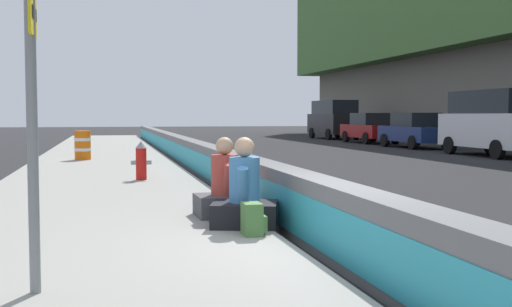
# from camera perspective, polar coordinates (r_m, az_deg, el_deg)

# --- Properties ---
(ground_plane) EXTENTS (160.00, 160.00, 0.00)m
(ground_plane) POSITION_cam_1_polar(r_m,az_deg,el_deg) (7.35, 7.22, -9.26)
(ground_plane) COLOR #232326
(ground_plane) RESTS_ON ground
(sidewalk_strip) EXTENTS (80.00, 4.40, 0.14)m
(sidewalk_strip) POSITION_cam_1_polar(r_m,az_deg,el_deg) (6.89, -14.20, -9.60)
(sidewalk_strip) COLOR gray
(sidewalk_strip) RESTS_ON ground_plane
(jersey_barrier) EXTENTS (76.00, 0.45, 0.85)m
(jersey_barrier) POSITION_cam_1_polar(r_m,az_deg,el_deg) (7.27, 7.22, -6.00)
(jersey_barrier) COLOR slate
(jersey_barrier) RESTS_ON ground_plane
(route_sign_post) EXTENTS (0.44, 0.09, 3.60)m
(route_sign_post) POSITION_cam_1_polar(r_m,az_deg,el_deg) (5.57, -19.44, 9.63)
(route_sign_post) COLOR gray
(route_sign_post) RESTS_ON sidewalk_strip
(fire_hydrant) EXTENTS (0.26, 0.46, 0.88)m
(fire_hydrant) POSITION_cam_1_polar(r_m,az_deg,el_deg) (14.68, -10.22, -0.59)
(fire_hydrant) COLOR red
(fire_hydrant) RESTS_ON sidewalk_strip
(seated_person_foreground) EXTENTS (0.93, 1.02, 1.18)m
(seated_person_foreground) POSITION_cam_1_polar(r_m,az_deg,el_deg) (8.47, -1.04, -4.03)
(seated_person_foreground) COLOR black
(seated_person_foreground) RESTS_ON sidewalk_strip
(seated_person_middle) EXTENTS (0.74, 0.86, 1.15)m
(seated_person_middle) POSITION_cam_1_polar(r_m,az_deg,el_deg) (9.33, -2.82, -3.39)
(seated_person_middle) COLOR #424247
(seated_person_middle) RESTS_ON sidewalk_strip
(backpack) EXTENTS (0.32, 0.28, 0.40)m
(backpack) POSITION_cam_1_polar(r_m,az_deg,el_deg) (7.86, -0.28, -5.91)
(backpack) COLOR #4C7A3D
(backpack) RESTS_ON sidewalk_strip
(construction_barrel) EXTENTS (0.54, 0.54, 0.95)m
(construction_barrel) POSITION_cam_1_polar(r_m,az_deg,el_deg) (21.68, -15.21, 0.73)
(construction_barrel) COLOR orange
(construction_barrel) RESTS_ON sidewalk_strip
(parked_car_fourth) EXTENTS (5.11, 2.11, 2.56)m
(parked_car_fourth) POSITION_cam_1_polar(r_m,az_deg,el_deg) (26.41, 20.54, 2.70)
(parked_car_fourth) COLOR silver
(parked_car_fourth) RESTS_ON ground_plane
(parked_car_midline) EXTENTS (4.54, 2.03, 1.71)m
(parked_car_midline) POSITION_cam_1_polar(r_m,az_deg,el_deg) (31.90, 14.01, 2.03)
(parked_car_midline) COLOR navy
(parked_car_midline) RESTS_ON ground_plane
(parked_car_far) EXTENTS (4.55, 2.04, 1.71)m
(parked_car_far) POSITION_cam_1_polar(r_m,az_deg,el_deg) (36.82, 10.15, 2.26)
(parked_car_far) COLOR maroon
(parked_car_far) RESTS_ON ground_plane
(parked_car_farther) EXTENTS (5.13, 2.16, 2.56)m
(parked_car_farther) POSITION_cam_1_polar(r_m,az_deg,el_deg) (42.92, 6.94, 3.11)
(parked_car_farther) COLOR black
(parked_car_farther) RESTS_ON ground_plane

